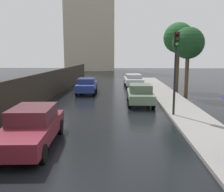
{
  "coord_description": "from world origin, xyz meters",
  "views": [
    {
      "loc": [
        1.42,
        -6.11,
        3.36
      ],
      "look_at": [
        0.9,
        6.23,
        1.31
      ],
      "focal_mm": 39.41,
      "sensor_mm": 36.0,
      "label": 1
    }
  ],
  "objects": [
    {
      "name": "car_white_near_kerb",
      "position": [
        2.6,
        20.47,
        0.73
      ],
      "size": [
        2.04,
        4.57,
        1.37
      ],
      "rotation": [
        0.0,
        0.0,
        0.06
      ],
      "color": "silver",
      "rests_on": "ground"
    },
    {
      "name": "distant_tower",
      "position": [
        -6.3,
        50.07,
        13.96
      ],
      "size": [
        11.85,
        9.09,
        27.92
      ],
      "color": "#B2A88E",
      "rests_on": "ground"
    },
    {
      "name": "car_green_far_ahead",
      "position": [
        2.65,
        10.77,
        0.72
      ],
      "size": [
        1.78,
        4.22,
        1.4
      ],
      "rotation": [
        0.0,
        0.0,
        0.01
      ],
      "color": "slate",
      "rests_on": "ground"
    },
    {
      "name": "traffic_light",
      "position": [
        4.24,
        7.16,
        3.2
      ],
      "size": [
        0.26,
        0.39,
        4.42
      ],
      "color": "black",
      "rests_on": "sidewalk_strip"
    },
    {
      "name": "car_maroon_behind_camera",
      "position": [
        -1.95,
        2.61,
        0.73
      ],
      "size": [
        2.01,
        4.61,
        1.43
      ],
      "rotation": [
        0.0,
        0.0,
        3.21
      ],
      "color": "maroon",
      "rests_on": "ground"
    },
    {
      "name": "street_tree_mid",
      "position": [
        6.72,
        17.93,
        4.95
      ],
      "size": [
        2.86,
        2.86,
        6.43
      ],
      "color": "#4C3823",
      "rests_on": "ground"
    },
    {
      "name": "street_tree_near",
      "position": [
        6.56,
        13.78,
        4.26
      ],
      "size": [
        2.48,
        2.48,
        5.56
      ],
      "color": "#4C3823",
      "rests_on": "ground"
    },
    {
      "name": "car_blue_far_lane",
      "position": [
        -1.77,
        15.64,
        0.7
      ],
      "size": [
        1.86,
        4.44,
        1.35
      ],
      "rotation": [
        0.0,
        0.0,
        3.19
      ],
      "color": "navy",
      "rests_on": "ground"
    },
    {
      "name": "ground",
      "position": [
        0.0,
        0.0,
        0.0
      ],
      "size": [
        120.0,
        120.0,
        0.0
      ],
      "primitive_type": "plane",
      "color": "black"
    }
  ]
}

